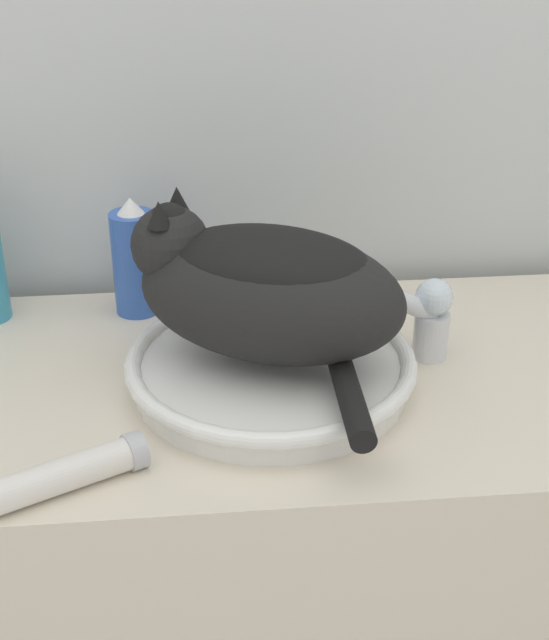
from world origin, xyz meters
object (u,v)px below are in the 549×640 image
cat (266,285)px  spray_bottle_trigger (135,260)px  cream_tube (70,473)px  faucet (424,313)px

cat → spray_bottle_trigger: 0.27m
cream_tube → cat: bearing=39.7°
faucet → cat: bearing=-1.3°
faucet → spray_bottle_trigger: size_ratio=0.80×
faucet → spray_bottle_trigger: bearing=-38.3°
cat → cream_tube: size_ratio=2.17×
cat → faucet: size_ratio=2.68×
cat → faucet: (0.20, 0.04, -0.07)m
faucet → cream_tube: faucet is taller
cat → spray_bottle_trigger: (-0.16, 0.21, -0.06)m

